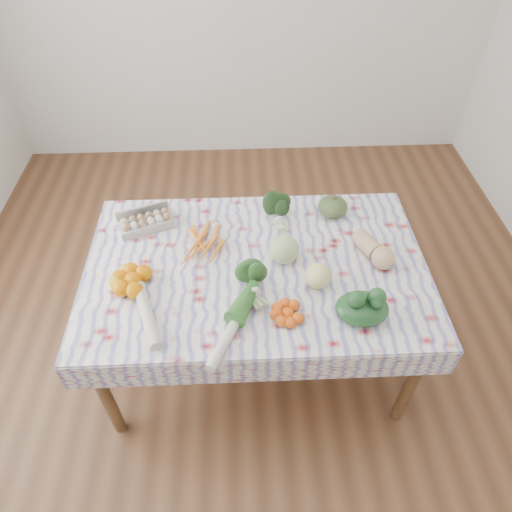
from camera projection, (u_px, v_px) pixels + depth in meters
ground at (256, 351)px, 2.76m from camera, size 4.50×4.50×0.00m
dining_table at (256, 276)px, 2.28m from camera, size 1.60×1.00×0.75m
tablecloth at (256, 265)px, 2.22m from camera, size 1.66×1.06×0.01m
egg_carton at (147, 223)px, 2.37m from camera, size 0.30×0.20×0.07m
carrot_bunch at (207, 245)px, 2.28m from camera, size 0.28×0.26×0.04m
kale_bunch at (276, 212)px, 2.40m from camera, size 0.17×0.16×0.13m
kabocha_squash at (333, 207)px, 2.44m from camera, size 0.18×0.18×0.10m
cabbage at (284, 249)px, 2.19m from camera, size 0.18×0.18×0.14m
butternut_squash at (375, 249)px, 2.21m from camera, size 0.21×0.27×0.11m
orange_cluster at (133, 280)px, 2.09m from camera, size 0.31×0.31×0.08m
broccoli at (248, 283)px, 2.05m from camera, size 0.23×0.23×0.12m
mandarin_cluster at (288, 312)px, 1.98m from camera, size 0.20×0.20×0.05m
grapefruit at (318, 276)px, 2.08m from camera, size 0.13×0.13×0.12m
spinach_bag at (362, 309)px, 1.96m from camera, size 0.28×0.26×0.10m
daikon at (147, 314)px, 1.97m from camera, size 0.17×0.37×0.05m
leek at (233, 326)px, 1.93m from camera, size 0.23×0.42×0.05m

